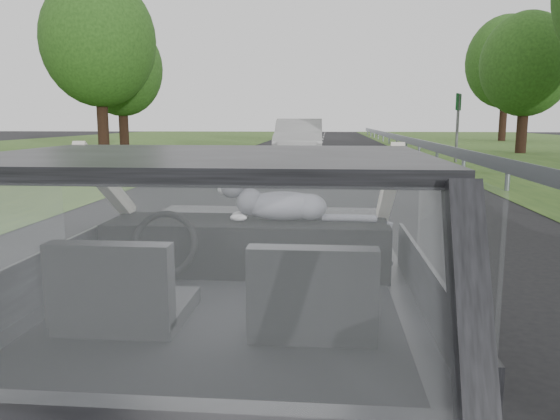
% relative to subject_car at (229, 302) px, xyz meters
% --- Properties ---
extents(subject_car, '(1.80, 4.00, 1.45)m').
position_rel_subject_car_xyz_m(subject_car, '(0.00, 0.00, 0.00)').
color(subject_car, black).
rests_on(subject_car, ground).
extents(dashboard, '(1.58, 0.45, 0.30)m').
position_rel_subject_car_xyz_m(dashboard, '(0.00, 0.62, 0.12)').
color(dashboard, black).
rests_on(dashboard, subject_car).
extents(driver_seat, '(0.50, 0.72, 0.42)m').
position_rel_subject_car_xyz_m(driver_seat, '(-0.40, -0.29, 0.16)').
color(driver_seat, black).
rests_on(driver_seat, subject_car).
extents(passenger_seat, '(0.50, 0.72, 0.42)m').
position_rel_subject_car_xyz_m(passenger_seat, '(0.40, -0.29, 0.16)').
color(passenger_seat, black).
rests_on(passenger_seat, subject_car).
extents(steering_wheel, '(0.36, 0.36, 0.04)m').
position_rel_subject_car_xyz_m(steering_wheel, '(-0.40, 0.33, 0.20)').
color(steering_wheel, black).
rests_on(steering_wheel, dashboard).
extents(cat, '(0.65, 0.23, 0.29)m').
position_rel_subject_car_xyz_m(cat, '(0.20, 0.64, 0.37)').
color(cat, slate).
rests_on(cat, dashboard).
extents(guardrail, '(0.05, 90.00, 0.32)m').
position_rel_subject_car_xyz_m(guardrail, '(4.30, 10.00, -0.15)').
color(guardrail, gray).
rests_on(guardrail, ground).
extents(other_car, '(2.05, 4.92, 1.60)m').
position_rel_subject_car_xyz_m(other_car, '(-0.64, 18.10, 0.08)').
color(other_car, '#ADADAD').
rests_on(other_car, ground).
extents(highway_sign, '(0.46, 0.97, 2.50)m').
position_rel_subject_car_xyz_m(highway_sign, '(5.16, 18.31, 0.53)').
color(highway_sign, '#0A4419').
rests_on(highway_sign, ground).
extents(tree_2, '(4.20, 4.20, 6.29)m').
position_rel_subject_car_xyz_m(tree_2, '(9.51, 24.36, 2.42)').
color(tree_2, '#1D3E13').
rests_on(tree_2, ground).
extents(tree_3, '(6.54, 6.54, 8.81)m').
position_rel_subject_car_xyz_m(tree_3, '(13.32, 39.79, 3.68)').
color(tree_3, '#1D3E13').
rests_on(tree_3, ground).
extents(tree_5, '(6.58, 6.58, 7.94)m').
position_rel_subject_car_xyz_m(tree_5, '(-10.23, 22.95, 3.24)').
color(tree_5, '#1D3E13').
rests_on(tree_5, ground).
extents(tree_6, '(4.79, 4.79, 6.42)m').
position_rel_subject_car_xyz_m(tree_6, '(-10.30, 25.78, 2.48)').
color(tree_6, '#1D3E13').
rests_on(tree_6, ground).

